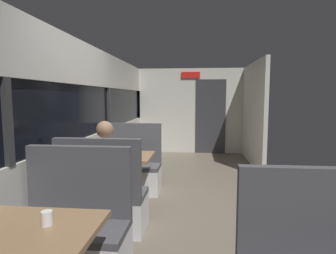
% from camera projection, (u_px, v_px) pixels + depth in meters
% --- Properties ---
extents(ground_plane, '(3.30, 9.20, 0.02)m').
position_uv_depth(ground_plane, '(184.00, 214.00, 3.77)').
color(ground_plane, '#665B4C').
extents(carriage_window_panel_left, '(0.09, 8.48, 2.30)m').
position_uv_depth(carriage_window_panel_left, '(75.00, 129.00, 3.79)').
color(carriage_window_panel_left, beige).
rests_on(carriage_window_panel_left, ground_plane).
extents(carriage_end_bulkhead, '(2.90, 0.11, 2.30)m').
position_uv_depth(carriage_end_bulkhead, '(193.00, 111.00, 7.80)').
color(carriage_end_bulkhead, beige).
rests_on(carriage_end_bulkhead, ground_plane).
extents(carriage_aisle_panel_right, '(0.08, 2.40, 2.30)m').
position_uv_depth(carriage_aisle_panel_right, '(253.00, 114.00, 6.48)').
color(carriage_aisle_panel_right, beige).
rests_on(carriage_aisle_panel_right, ground_plane).
extents(dining_table_near_window, '(0.90, 0.70, 0.74)m').
position_uv_depth(dining_table_near_window, '(22.00, 246.00, 1.72)').
color(dining_table_near_window, '#9E9EA3').
rests_on(dining_table_near_window, ground_plane).
extents(bench_near_window_facing_entry, '(0.95, 0.50, 1.10)m').
position_uv_depth(bench_near_window_facing_entry, '(73.00, 238.00, 2.45)').
color(bench_near_window_facing_entry, silver).
rests_on(bench_near_window_facing_entry, ground_plane).
extents(dining_table_mid_window, '(0.90, 0.70, 0.74)m').
position_uv_depth(dining_table_mid_window, '(119.00, 162.00, 3.91)').
color(dining_table_mid_window, '#9E9EA3').
rests_on(dining_table_mid_window, ground_plane).
extents(bench_mid_window_facing_end, '(0.95, 0.50, 1.10)m').
position_uv_depth(bench_mid_window_facing_end, '(103.00, 203.00, 3.25)').
color(bench_mid_window_facing_end, silver).
rests_on(bench_mid_window_facing_end, ground_plane).
extents(bench_mid_window_facing_entry, '(0.95, 0.50, 1.10)m').
position_uv_depth(bench_mid_window_facing_entry, '(131.00, 171.00, 4.63)').
color(bench_mid_window_facing_entry, silver).
rests_on(bench_mid_window_facing_entry, ground_plane).
extents(seated_passenger, '(0.47, 0.55, 1.26)m').
position_uv_depth(seated_passenger, '(105.00, 183.00, 3.30)').
color(seated_passenger, '#26262D').
rests_on(seated_passenger, ground_plane).
extents(coffee_cup_primary, '(0.07, 0.07, 0.09)m').
position_uv_depth(coffee_cup_primary, '(47.00, 218.00, 1.77)').
color(coffee_cup_primary, white).
rests_on(coffee_cup_primary, dining_table_near_window).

